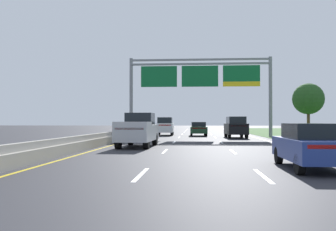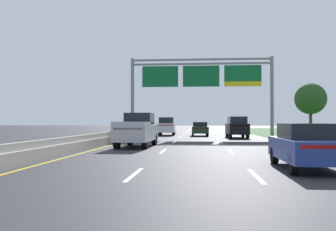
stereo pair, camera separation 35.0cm
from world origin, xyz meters
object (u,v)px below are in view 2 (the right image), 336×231
object	(u,v)px
car_white_left_lane_suv	(167,126)
overhead_sign_gantry	(201,80)
car_blue_right_lane_sedan	(307,145)
pickup_truck_silver	(137,130)
car_black_right_lane_suv	(237,127)
car_darkgreen_centre_lane_sedan	(200,129)
roadside_tree_far	(311,99)

from	to	relation	value
car_white_left_lane_suv	overhead_sign_gantry	bearing A→B (deg)	-138.87
car_white_left_lane_suv	car_blue_right_lane_sedan	xyz separation A→B (m)	(7.56, -30.57, -0.28)
pickup_truck_silver	car_black_right_lane_suv	distance (m)	15.91
pickup_truck_silver	car_blue_right_lane_sedan	size ratio (longest dim) A/B	1.24
car_white_left_lane_suv	car_darkgreen_centre_lane_sedan	world-z (taller)	car_white_left_lane_suv
car_white_left_lane_suv	roadside_tree_far	bearing A→B (deg)	-84.44
pickup_truck_silver	car_blue_right_lane_sedan	distance (m)	13.07
overhead_sign_gantry	pickup_truck_silver	xyz separation A→B (m)	(-4.16, -15.64, -4.94)
overhead_sign_gantry	car_blue_right_lane_sedan	bearing A→B (deg)	-82.34
car_white_left_lane_suv	pickup_truck_silver	bearing A→B (deg)	178.02
overhead_sign_gantry	car_black_right_lane_suv	size ratio (longest dim) A/B	3.17
pickup_truck_silver	car_blue_right_lane_sedan	world-z (taller)	pickup_truck_silver
car_white_left_lane_suv	car_black_right_lane_suv	size ratio (longest dim) A/B	1.00
pickup_truck_silver	car_white_left_lane_suv	world-z (taller)	pickup_truck_silver
overhead_sign_gantry	roadside_tree_far	xyz separation A→B (m)	(13.10, 6.52, -1.67)
car_white_left_lane_suv	car_darkgreen_centre_lane_sedan	bearing A→B (deg)	-113.86
car_darkgreen_centre_lane_sedan	car_black_right_lane_suv	size ratio (longest dim) A/B	0.94
car_darkgreen_centre_lane_sedan	car_white_left_lane_suv	bearing A→B (deg)	66.54
car_darkgreen_centre_lane_sedan	roadside_tree_far	world-z (taller)	roadside_tree_far
car_white_left_lane_suv	car_blue_right_lane_sedan	distance (m)	31.49
pickup_truck_silver	car_white_left_lane_suv	distance (m)	20.00
pickup_truck_silver	overhead_sign_gantry	bearing A→B (deg)	-13.36
car_blue_right_lane_sedan	roadside_tree_far	bearing A→B (deg)	-15.89
roadside_tree_far	car_black_right_lane_suv	bearing A→B (deg)	-139.19
car_white_left_lane_suv	car_darkgreen_centre_lane_sedan	xyz separation A→B (m)	(3.90, -1.60, -0.28)
car_darkgreen_centre_lane_sedan	overhead_sign_gantry	bearing A→B (deg)	-178.56
overhead_sign_gantry	car_darkgreen_centre_lane_sedan	size ratio (longest dim) A/B	3.39
pickup_truck_silver	car_white_left_lane_suv	xyz separation A→B (m)	(0.13, 20.00, 0.02)
car_blue_right_lane_sedan	car_black_right_lane_suv	world-z (taller)	car_black_right_lane_suv
car_white_left_lane_suv	car_black_right_lane_suv	distance (m)	9.73
pickup_truck_silver	roadside_tree_far	bearing A→B (deg)	-36.38
car_darkgreen_centre_lane_sedan	car_blue_right_lane_sedan	size ratio (longest dim) A/B	1.01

